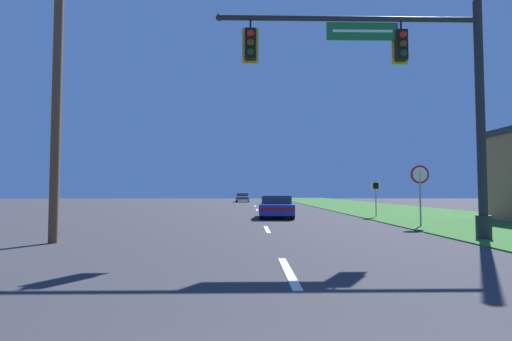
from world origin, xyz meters
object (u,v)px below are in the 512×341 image
Objects in this scene: signal_mast at (416,89)px; far_car at (243,198)px; car_ahead at (277,207)px; utility_pole_near at (57,87)px; stop_sign at (420,182)px; route_sign_post at (376,190)px.

signal_mast reaches higher than far_car.
utility_pole_near reaches higher than car_ahead.
car_ahead is at bearing 56.35° from utility_pole_near.
far_car is (-5.85, 43.01, -4.00)m from signal_mast.
stop_sign reaches higher than route_sign_post.
car_ahead is at bearing -85.99° from far_car.
car_ahead is 13.43m from utility_pole_near.
far_car is at bearing 94.01° from car_ahead.
utility_pole_near reaches higher than stop_sign.
route_sign_post is (2.06, 10.35, -3.08)m from signal_mast.
car_ahead and far_car have the same top height.
signal_mast is at bearing 2.62° from utility_pole_near.
signal_mast is at bearing -82.26° from far_car.
far_car is 1.71× the size of stop_sign.
signal_mast is 1.93× the size of car_ahead.
stop_sign reaches higher than car_ahead.
far_car is at bearing 83.67° from utility_pole_near.
utility_pole_near reaches higher than far_car.
route_sign_post reaches higher than car_ahead.
route_sign_post is (0.09, 5.98, -0.34)m from stop_sign.
route_sign_post is at bearing 1.41° from car_ahead.
utility_pole_near is at bearing -96.33° from far_car.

